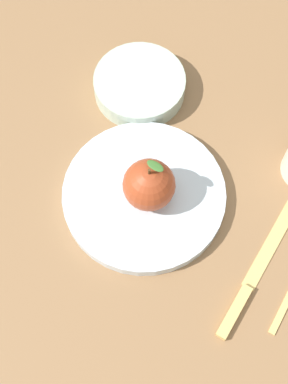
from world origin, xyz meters
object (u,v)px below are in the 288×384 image
at_px(dinner_plate, 144,195).
at_px(knife, 252,279).
at_px(side_bowl, 140,84).
at_px(apple, 149,185).

xyz_separation_m(dinner_plate, knife, (0.03, -0.18, -0.01)).
distance_m(dinner_plate, knife, 0.19).
bearing_deg(knife, side_bowl, 75.22).
xyz_separation_m(dinner_plate, apple, (0.00, -0.01, 0.04)).
relative_size(dinner_plate, apple, 2.85).
distance_m(apple, knife, 0.18).
bearing_deg(apple, side_bowl, 52.83).
distance_m(side_bowl, knife, 0.33).
distance_m(apple, side_bowl, 0.19).
bearing_deg(knife, dinner_plate, 98.83).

